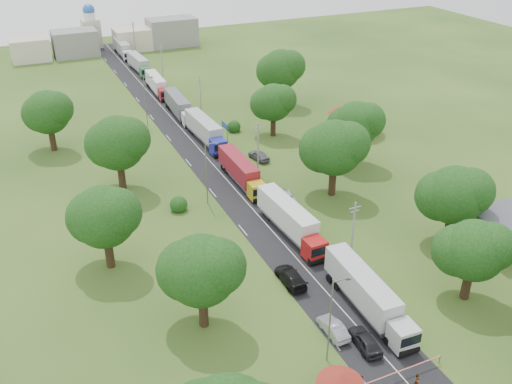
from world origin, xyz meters
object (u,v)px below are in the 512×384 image
pedestrian_near (417,382)px  car_lane_front (365,341)px  boom_barrier (392,375)px  info_sign (225,129)px  truck_0 (367,293)px  car_lane_mid (333,328)px

pedestrian_near → car_lane_front: bearing=61.9°
boom_barrier → info_sign: bearing=83.8°
info_sign → boom_barrier: bearing=-96.2°
boom_barrier → info_sign: 60.39m
truck_0 → boom_barrier: bearing=-110.5°
truck_0 → pedestrian_near: 11.85m
info_sign → car_lane_mid: 52.64m
boom_barrier → car_lane_front: size_ratio=1.91×
boom_barrier → truck_0: (3.71, 9.94, 1.38)m
truck_0 → pedestrian_near: bearing=-99.9°
info_sign → car_lane_front: bearing=-96.4°
info_sign → pedestrian_near: info_sign is taller
car_lane_mid → car_lane_front: bearing=122.6°
info_sign → car_lane_mid: bearing=-98.9°
boom_barrier → truck_0: size_ratio=0.60×
car_lane_front → car_lane_mid: 3.63m
info_sign → pedestrian_near: size_ratio=2.38×
info_sign → car_lane_front: 55.39m
boom_barrier → car_lane_mid: car_lane_mid is taller
car_lane_front → pedestrian_near: pedestrian_near is taller
truck_0 → pedestrian_near: truck_0 is taller
truck_0 → car_lane_front: bearing=-124.2°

